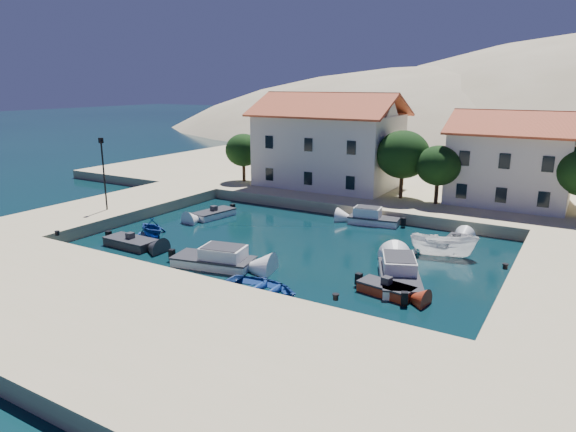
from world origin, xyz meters
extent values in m
plane|color=black|center=(0.00, 0.00, 0.00)|extent=(400.00, 400.00, 0.00)
cube|color=tan|center=(0.00, -6.00, 0.50)|extent=(52.00, 12.00, 1.00)
cube|color=tan|center=(-19.00, 10.00, 0.50)|extent=(8.00, 20.00, 1.00)
cube|color=tan|center=(2.00, 38.00, 0.50)|extent=(80.00, 36.00, 1.00)
ellipsoid|color=#9A8B68|center=(-10.00, 110.00, -20.00)|extent=(198.00, 126.00, 72.00)
cube|color=silver|center=(-6.00, 28.00, 4.75)|extent=(14.00, 9.00, 7.50)
pyramid|color=#9C4323|center=(-6.00, 28.00, 9.60)|extent=(14.70, 9.45, 2.20)
cube|color=silver|center=(12.00, 29.00, 4.25)|extent=(10.00, 8.00, 6.50)
pyramid|color=#9C4323|center=(12.00, 29.00, 8.40)|extent=(10.50, 8.40, 1.80)
cylinder|color=#382314|center=(-15.00, 25.00, 2.25)|extent=(0.36, 0.36, 2.50)
ellipsoid|color=black|center=(-15.00, 25.00, 4.50)|extent=(4.00, 4.00, 3.60)
cylinder|color=#382314|center=(3.00, 25.50, 2.50)|extent=(0.36, 0.36, 3.00)
ellipsoid|color=black|center=(3.00, 25.50, 5.20)|extent=(5.00, 5.00, 4.50)
cylinder|color=#382314|center=(6.50, 25.00, 2.25)|extent=(0.36, 0.36, 2.50)
ellipsoid|color=black|center=(6.50, 25.00, 4.50)|extent=(4.00, 4.00, 3.60)
cylinder|color=black|center=(-17.50, 8.00, 4.00)|extent=(0.14, 0.14, 6.00)
cube|color=black|center=(-17.50, 8.00, 7.00)|extent=(0.35, 0.25, 0.45)
cylinder|color=black|center=(-14.30, 0.80, 1.15)|extent=(0.36, 0.36, 0.30)
cylinder|color=black|center=(8.00, 0.80, 1.15)|extent=(0.36, 0.36, 0.30)
cylinder|color=black|center=(14.70, 10.00, 1.15)|extent=(0.36, 0.36, 0.30)
cube|color=#2E2E33|center=(-10.16, 3.85, 0.25)|extent=(4.01, 1.82, 0.90)
cube|color=#2E2E33|center=(-10.16, 3.85, 0.58)|extent=(4.10, 1.86, 0.10)
cube|color=#2E2E33|center=(-10.16, 3.85, 0.80)|extent=(0.51, 0.51, 0.50)
cube|color=white|center=(-2.25, 3.68, 0.25)|extent=(5.57, 3.22, 0.90)
cube|color=#2E2E33|center=(-2.25, 3.68, 0.58)|extent=(5.70, 3.29, 0.10)
cube|color=white|center=(-2.25, 3.68, 0.95)|extent=(3.09, 2.41, 0.90)
imported|color=navy|center=(2.92, 1.55, 0.00)|extent=(4.67, 3.35, 0.96)
cube|color=#992C16|center=(9.17, 5.05, 0.25)|extent=(3.32, 1.93, 0.90)
cube|color=#2E2E33|center=(9.17, 5.05, 0.58)|extent=(3.40, 1.97, 0.10)
cube|color=#2E2E33|center=(9.17, 5.05, 0.80)|extent=(0.58, 0.58, 0.50)
cube|color=white|center=(9.24, 7.10, 0.25)|extent=(4.27, 5.97, 0.90)
cube|color=#2E2E33|center=(9.24, 7.10, 0.58)|extent=(4.36, 6.11, 0.10)
cube|color=white|center=(9.24, 7.10, 0.95)|extent=(2.92, 3.45, 0.90)
imported|color=white|center=(10.22, 13.44, 0.00)|extent=(4.82, 2.63, 1.76)
cube|color=white|center=(10.52, 15.94, 0.25)|extent=(1.67, 3.41, 0.90)
cube|color=#2E2E33|center=(10.52, 15.94, 0.58)|extent=(1.70, 3.49, 0.10)
cube|color=#2E2E33|center=(10.52, 15.94, 0.80)|extent=(0.51, 0.51, 0.50)
imported|color=navy|center=(-10.97, 6.80, 0.00)|extent=(3.73, 3.47, 1.61)
cube|color=white|center=(-10.23, 13.68, 0.25)|extent=(2.31, 4.08, 0.90)
cube|color=#2E2E33|center=(-10.23, 13.68, 0.58)|extent=(2.35, 4.17, 0.10)
cube|color=#2E2E33|center=(-10.23, 13.68, 0.80)|extent=(0.57, 0.57, 0.50)
cube|color=white|center=(2.95, 18.89, 0.25)|extent=(4.37, 2.33, 0.90)
cube|color=#2E2E33|center=(2.95, 18.89, 0.58)|extent=(4.47, 2.38, 0.10)
cube|color=white|center=(2.95, 18.89, 0.95)|extent=(2.39, 1.79, 0.90)
camera|label=1|loc=(18.29, -21.20, 11.70)|focal=32.00mm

